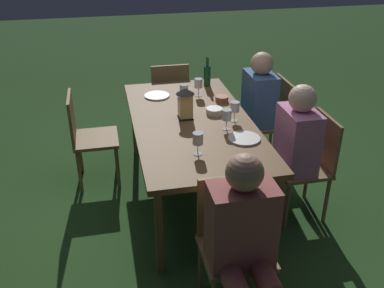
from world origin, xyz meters
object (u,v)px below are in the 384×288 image
at_px(green_bottle_on_table, 207,75).
at_px(plate_b, 157,96).
at_px(chair_side_left_b, 270,118).
at_px(chair_head_near, 233,239).
at_px(person_in_rust, 244,240).
at_px(wine_glass_e, 235,108).
at_px(bowl_bread, 222,99).
at_px(person_in_pink, 289,147).
at_px(chair_side_right_b, 87,135).
at_px(lantern_centerpiece, 185,102).
at_px(wine_glass_b, 198,140).
at_px(chair_head_far, 169,96).
at_px(bowl_olives, 214,111).
at_px(person_in_blue, 253,105).
at_px(chair_side_left_a, 309,161).
at_px(wine_glass_d, 184,90).
at_px(wine_glass_c, 227,116).
at_px(dining_table, 192,126).
at_px(wine_glass_a, 198,84).
at_px(plate_a, 244,138).

xyz_separation_m(green_bottle_on_table, plate_b, (-0.18, 0.53, -0.10)).
bearing_deg(chair_side_left_b, chair_head_near, 151.91).
distance_m(person_in_rust, plate_b, 2.02).
xyz_separation_m(wine_glass_e, bowl_bread, (0.43, -0.01, -0.09)).
distance_m(person_in_pink, chair_side_right_b, 1.80).
bearing_deg(bowl_bread, lantern_centerpiece, 126.29).
relative_size(person_in_pink, wine_glass_b, 6.80).
bearing_deg(lantern_centerpiece, chair_head_near, -178.02).
xyz_separation_m(chair_head_far, plate_b, (-0.62, 0.21, 0.26)).
bearing_deg(bowl_olives, chair_side_left_b, -63.16).
relative_size(chair_side_left_b, person_in_blue, 0.76).
xyz_separation_m(chair_head_near, wine_glass_e, (1.13, -0.34, 0.37)).
bearing_deg(bowl_bread, green_bottle_on_table, 4.81).
bearing_deg(chair_side_left_a, chair_side_left_b, 0.00).
relative_size(chair_head_near, wine_glass_d, 5.15).
height_order(chair_side_right_b, wine_glass_c, wine_glass_c).
distance_m(chair_head_far, bowl_bread, 0.97).
bearing_deg(green_bottle_on_table, person_in_rust, 171.73).
height_order(wine_glass_c, wine_glass_e, same).
distance_m(chair_side_left_b, bowl_olives, 0.80).
bearing_deg(lantern_centerpiece, plate_b, 17.33).
distance_m(person_in_blue, wine_glass_e, 0.66).
relative_size(chair_side_left_b, bowl_olives, 6.18).
bearing_deg(chair_side_left_a, plate_b, 46.65).
distance_m(chair_side_left_a, chair_side_right_b, 1.96).
bearing_deg(person_in_pink, chair_head_near, 138.72).
relative_size(person_in_blue, bowl_bread, 9.68).
height_order(wine_glass_d, plate_b, wine_glass_d).
bearing_deg(dining_table, wine_glass_a, -18.18).
bearing_deg(plate_a, dining_table, 37.44).
relative_size(chair_side_left_a, chair_side_right_b, 1.00).
distance_m(chair_head_near, bowl_olives, 1.36).
height_order(chair_side_right_b, chair_head_near, same).
bearing_deg(wine_glass_c, chair_side_left_b, -44.81).
bearing_deg(dining_table, lantern_centerpiece, 35.74).
bearing_deg(person_in_blue, wine_glass_b, 142.73).
relative_size(wine_glass_c, wine_glass_e, 1.00).
distance_m(green_bottle_on_table, wine_glass_d, 0.48).
relative_size(person_in_rust, lantern_centerpiece, 4.34).
height_order(wine_glass_a, wine_glass_c, same).
bearing_deg(person_in_rust, wine_glass_c, -11.00).
height_order(chair_side_right_b, wine_glass_b, wine_glass_b).
distance_m(chair_head_far, wine_glass_c, 1.50).
bearing_deg(chair_head_far, wine_glass_b, 177.48).
height_order(person_in_rust, lantern_centerpiece, person_in_rust).
bearing_deg(wine_glass_a, chair_side_left_a, -143.72).
bearing_deg(dining_table, wine_glass_c, -133.24).
bearing_deg(person_in_pink, dining_table, 57.58).
bearing_deg(plate_a, chair_head_far, 11.05).
height_order(chair_head_near, chair_head_far, same).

